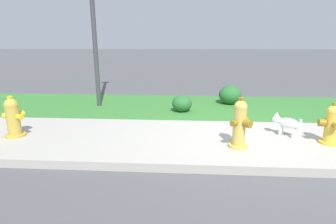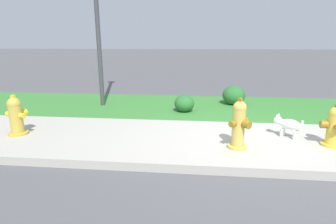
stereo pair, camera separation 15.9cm
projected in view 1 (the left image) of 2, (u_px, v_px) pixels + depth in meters
ground_plane at (245, 140)px, 4.36m from camera, size 120.00×120.00×0.00m
sidewalk_pavement at (245, 140)px, 4.36m from camera, size 18.00×2.09×0.01m
grass_verge at (224, 106)px, 6.65m from camera, size 18.00×2.66×0.01m
street_curb at (265, 169)px, 3.26m from camera, size 18.00×0.16×0.12m
fire_hydrant_by_grass_verge at (240, 124)px, 3.97m from camera, size 0.34×0.34×0.79m
fire_hydrant_far_end at (13, 118)px, 4.45m from camera, size 0.40×0.38×0.72m
fire_hydrant_at_driveway at (331, 125)px, 4.12m from camera, size 0.35×0.38×0.68m
small_white_dog at (286, 123)px, 4.50m from camera, size 0.42×0.37×0.40m
shrub_bush_near_lamp at (230, 95)px, 6.88m from camera, size 0.58×0.58×0.49m
shrub_bush_far_verge at (182, 103)px, 6.13m from camera, size 0.46×0.46×0.39m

